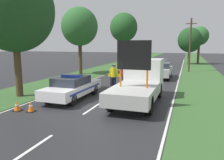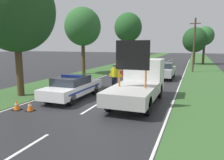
# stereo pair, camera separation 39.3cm
# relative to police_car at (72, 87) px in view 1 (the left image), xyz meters

# --- Properties ---
(ground_plane) EXTENTS (160.00, 160.00, 0.00)m
(ground_plane) POSITION_rel_police_car_xyz_m (1.99, -1.07, -0.71)
(ground_plane) COLOR #28282B
(lane_markings) EXTENTS (7.86, 57.79, 0.01)m
(lane_markings) POSITION_rel_police_car_xyz_m (1.99, 12.40, -0.71)
(lane_markings) COLOR silver
(lane_markings) RESTS_ON ground
(grass_verge_left) EXTENTS (4.22, 120.00, 0.03)m
(grass_verge_left) POSITION_rel_police_car_xyz_m (-4.10, 18.93, -0.70)
(grass_verge_left) COLOR #38602D
(grass_verge_left) RESTS_ON ground
(grass_verge_right) EXTENTS (4.22, 120.00, 0.03)m
(grass_verge_right) POSITION_rel_police_car_xyz_m (8.08, 18.93, -0.70)
(grass_verge_right) COLOR #38602D
(grass_verge_right) RESTS_ON ground
(police_car) EXTENTS (1.83, 4.83, 1.47)m
(police_car) POSITION_rel_police_car_xyz_m (0.00, 0.00, 0.00)
(police_car) COLOR white
(police_car) RESTS_ON ground
(work_truck) EXTENTS (2.21, 5.74, 3.48)m
(work_truck) POSITION_rel_police_car_xyz_m (3.98, 0.81, 0.44)
(work_truck) COLOR white
(work_truck) RESTS_ON ground
(road_barrier) EXTENTS (2.42, 0.08, 1.00)m
(road_barrier) POSITION_rel_police_car_xyz_m (1.83, 4.60, 0.10)
(road_barrier) COLOR black
(road_barrier) RESTS_ON ground
(police_officer) EXTENTS (0.65, 0.41, 1.80)m
(police_officer) POSITION_rel_police_car_xyz_m (1.42, 3.66, 0.36)
(police_officer) COLOR #191E38
(police_officer) RESTS_ON ground
(pedestrian_civilian) EXTENTS (0.62, 0.40, 1.74)m
(pedestrian_civilian) POSITION_rel_police_car_xyz_m (2.11, 4.21, 0.31)
(pedestrian_civilian) COLOR #191E38
(pedestrian_civilian) RESTS_ON ground
(traffic_cone_near_police) EXTENTS (0.37, 0.37, 0.51)m
(traffic_cone_near_police) POSITION_rel_police_car_xyz_m (-0.54, 3.99, -0.46)
(traffic_cone_near_police) COLOR black
(traffic_cone_near_police) RESTS_ON ground
(traffic_cone_centre_front) EXTENTS (0.40, 0.40, 0.56)m
(traffic_cone_centre_front) POSITION_rel_police_car_xyz_m (2.49, 2.48, -0.44)
(traffic_cone_centre_front) COLOR black
(traffic_cone_centre_front) RESTS_ON ground
(traffic_cone_near_truck) EXTENTS (0.37, 0.37, 0.52)m
(traffic_cone_near_truck) POSITION_rel_police_car_xyz_m (-1.37, -3.14, -0.46)
(traffic_cone_near_truck) COLOR black
(traffic_cone_near_truck) RESTS_ON ground
(traffic_cone_behind_barrier) EXTENTS (0.36, 0.36, 0.51)m
(traffic_cone_behind_barrier) POSITION_rel_police_car_xyz_m (-0.63, -3.04, -0.46)
(traffic_cone_behind_barrier) COLOR black
(traffic_cone_behind_barrier) RESTS_ON ground
(queued_car_sedan_silver) EXTENTS (1.78, 4.45, 1.53)m
(queued_car_sedan_silver) POSITION_rel_police_car_xyz_m (4.19, 10.18, 0.08)
(queued_car_sedan_silver) COLOR #B2B2B7
(queued_car_sedan_silver) RESTS_ON ground
(queued_car_hatch_blue) EXTENTS (1.92, 4.13, 1.50)m
(queued_car_hatch_blue) POSITION_rel_police_car_xyz_m (0.12, 16.27, 0.08)
(queued_car_hatch_blue) COLOR navy
(queued_car_hatch_blue) RESTS_ON ground
(roadside_tree_near_left) EXTENTS (3.95, 3.95, 7.29)m
(roadside_tree_near_left) POSITION_rel_police_car_xyz_m (-4.72, 10.29, 4.47)
(roadside_tree_near_left) COLOR #4C3823
(roadside_tree_near_left) RESTS_ON ground
(roadside_tree_near_right) EXTENTS (3.87, 3.87, 6.07)m
(roadside_tree_near_right) POSITION_rel_police_car_xyz_m (6.77, 27.26, 3.31)
(roadside_tree_near_right) COLOR #4C3823
(roadside_tree_near_right) RESTS_ON ground
(roadside_tree_mid_left) EXTENTS (4.79, 4.79, 7.83)m
(roadside_tree_mid_left) POSITION_rel_police_car_xyz_m (-3.45, -0.63, 4.58)
(roadside_tree_mid_left) COLOR #4C3823
(roadside_tree_mid_left) RESTS_ON ground
(roadside_tree_mid_right) EXTENTS (4.91, 4.91, 8.91)m
(roadside_tree_mid_right) POSITION_rel_police_car_xyz_m (-4.56, 27.10, 5.59)
(roadside_tree_mid_right) COLOR #4C3823
(roadside_tree_mid_right) RESTS_ON ground
(roadside_tree_far_left) EXTENTS (2.97, 2.97, 6.27)m
(roadside_tree_far_left) POSITION_rel_police_car_xyz_m (8.26, 28.19, 3.95)
(roadside_tree_far_left) COLOR #4C3823
(roadside_tree_far_left) RESTS_ON ground
(utility_pole) EXTENTS (1.20, 0.20, 6.34)m
(utility_pole) POSITION_rel_police_car_xyz_m (6.76, 16.40, 2.57)
(utility_pole) COLOR #473828
(utility_pole) RESTS_ON ground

